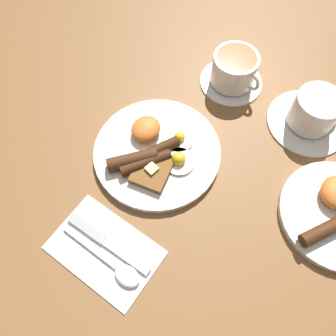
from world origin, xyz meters
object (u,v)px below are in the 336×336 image
breakfast_plate_near (155,152)px  teacup_far (313,113)px  teacup_near (234,71)px  knife (104,240)px  spoon (119,269)px

breakfast_plate_near → teacup_far: bearing=135.0°
teacup_near → breakfast_plate_near: bearing=-10.6°
teacup_far → teacup_near: bearing=-94.5°
teacup_near → knife: (0.45, -0.03, -0.03)m
teacup_near → teacup_far: teacup_far is taller
teacup_near → spoon: teacup_near is taller
breakfast_plate_near → teacup_far: size_ratio=1.49×
breakfast_plate_near → knife: breakfast_plate_near is taller
teacup_far → spoon: (0.46, -0.17, -0.03)m
teacup_near → teacup_far: 0.19m
teacup_far → spoon: 0.49m
knife → spoon: bearing=-25.0°
knife → spoon: (0.03, 0.05, 0.00)m
teacup_far → spoon: bearing=-20.1°
knife → teacup_near: bearing=88.6°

